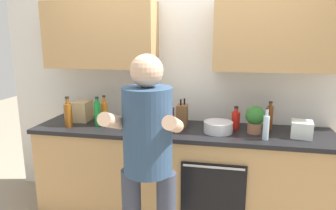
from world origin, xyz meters
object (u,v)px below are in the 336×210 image
bottle_vinegar (270,117)px  knife_block (182,115)px  person_standing (148,153)px  cup_coffee (161,120)px  bottle_soda (97,113)px  mixing_bowl (218,127)px  bottle_juice (105,112)px  bottle_hotsauce (236,120)px  bottle_water (266,127)px  bottle_wine (170,118)px  bottle_oil (139,115)px  grocery_bag_bread (82,111)px  bottle_syrup (68,114)px  potted_herb (255,118)px  grocery_bag_produce (302,129)px

bottle_vinegar → knife_block: bearing=-177.7°
person_standing → cup_coffee: 0.93m
bottle_soda → mixing_bowl: bottle_soda is taller
mixing_bowl → bottle_juice: bearing=176.2°
bottle_hotsauce → knife_block: size_ratio=0.80×
mixing_bowl → bottle_water: bearing=-18.2°
bottle_wine → bottle_hotsauce: bearing=19.4°
bottle_oil → cup_coffee: bottle_oil is taller
person_standing → bottle_water: 1.08m
bottle_wine → cup_coffee: 0.25m
bottle_hotsauce → knife_block: bearing=-179.2°
knife_block → grocery_bag_bread: (-1.06, -0.01, -0.00)m
person_standing → bottle_syrup: 1.20m
bottle_hotsauce → grocery_bag_bread: size_ratio=1.04×
potted_herb → bottle_wine: bearing=-172.8°
bottle_water → potted_herb: (-0.08, 0.17, 0.03)m
bottle_syrup → bottle_oil: bottle_syrup is taller
grocery_bag_produce → bottle_hotsauce: bearing=164.8°
bottle_syrup → bottle_soda: (0.27, 0.08, 0.00)m
bottle_wine → cup_coffee: bottle_wine is taller
bottle_juice → mixing_bowl: bottle_juice is taller
bottle_syrup → cup_coffee: bottle_syrup is taller
bottle_soda → potted_herb: 1.50m
bottle_water → potted_herb: 0.19m
bottle_water → bottle_hotsauce: (-0.24, 0.28, -0.03)m
bottle_water → grocery_bag_produce: bottle_water is taller
person_standing → bottle_vinegar: size_ratio=6.06×
bottle_juice → bottle_water: bottle_juice is taller
grocery_bag_produce → potted_herb: bearing=174.5°
bottle_juice → grocery_bag_produce: (1.86, -0.08, -0.04)m
bottle_syrup → bottle_hotsauce: size_ratio=1.37×
bottle_water → bottle_hotsauce: 0.37m
bottle_vinegar → bottle_soda: bearing=-173.2°
knife_block → bottle_vinegar: bearing=2.3°
cup_coffee → potted_herb: 0.90m
knife_block → bottle_hotsauce: bearing=0.8°
mixing_bowl → knife_block: 0.39m
bottle_hotsauce → grocery_bag_produce: size_ratio=1.21×
bottle_vinegar → potted_herb: (-0.15, -0.14, 0.02)m
bottle_soda → bottle_hotsauce: 1.34m
bottle_juice → cup_coffee: 0.58m
bottle_oil → grocery_bag_bread: 0.64m
person_standing → bottle_syrup: person_standing is taller
bottle_juice → bottle_hotsauce: size_ratio=1.33×
bottle_juice → bottle_hotsauce: bearing=3.4°
bottle_wine → knife_block: bottle_wine is taller
bottle_syrup → bottle_wine: size_ratio=0.98×
bottle_soda → bottle_hotsauce: bearing=7.2°
grocery_bag_produce → knife_block: bearing=172.3°
bottle_wine → bottle_oil: (-0.34, 0.13, -0.02)m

